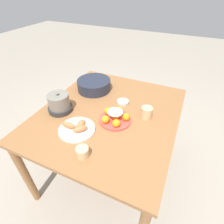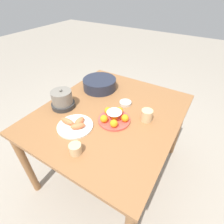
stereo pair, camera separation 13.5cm
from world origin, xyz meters
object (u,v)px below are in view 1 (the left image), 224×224
(seafood_platter, at_px, (77,128))
(warming_pot, at_px, (59,103))
(sauce_bowl, at_px, (123,102))
(cup_far, at_px, (83,152))
(cup_near, at_px, (147,113))
(dining_table, at_px, (109,121))
(cake_plate, at_px, (115,117))
(serving_bowl, at_px, (94,85))

(seafood_platter, xyz_separation_m, warming_pot, (0.14, 0.25, 0.05))
(sauce_bowl, distance_m, cup_far, 0.62)
(seafood_platter, distance_m, cup_near, 0.54)
(sauce_bowl, xyz_separation_m, cup_far, (-0.62, 0.02, 0.02))
(cup_far, bearing_deg, dining_table, 5.07)
(sauce_bowl, bearing_deg, warming_pot, 125.43)
(cake_plate, bearing_deg, warming_pot, 98.35)
(dining_table, height_order, cup_near, cup_near)
(cake_plate, distance_m, warming_pot, 0.46)
(cake_plate, relative_size, cup_far, 3.16)
(dining_table, distance_m, cup_far, 0.48)
(dining_table, distance_m, cake_plate, 0.18)
(sauce_bowl, relative_size, cup_near, 1.12)
(cup_near, bearing_deg, cup_far, 154.40)
(dining_table, relative_size, seafood_platter, 4.72)
(dining_table, xyz_separation_m, serving_bowl, (0.26, 0.28, 0.15))
(cake_plate, height_order, warming_pot, warming_pot)
(serving_bowl, bearing_deg, cake_plate, -132.63)
(cake_plate, bearing_deg, seafood_platter, 135.01)
(seafood_platter, relative_size, warming_pot, 1.35)
(dining_table, relative_size, serving_bowl, 3.91)
(cup_near, bearing_deg, sauce_bowl, 66.65)
(cake_plate, xyz_separation_m, sauce_bowl, (0.24, 0.03, -0.02))
(warming_pot, bearing_deg, serving_bowl, -12.37)
(dining_table, height_order, sauce_bowl, sauce_bowl)
(sauce_bowl, height_order, cup_far, cup_far)
(serving_bowl, height_order, cup_near, serving_bowl)
(serving_bowl, xyz_separation_m, warming_pot, (-0.41, 0.09, 0.02))
(cup_near, height_order, cup_far, cup_near)
(dining_table, height_order, cake_plate, cake_plate)
(dining_table, relative_size, sauce_bowl, 12.15)
(seafood_platter, relative_size, cup_far, 3.37)
(sauce_bowl, distance_m, seafood_platter, 0.48)
(cake_plate, bearing_deg, cup_far, 173.21)
(dining_table, bearing_deg, seafood_platter, 157.07)
(warming_pot, bearing_deg, cup_near, -72.95)
(sauce_bowl, bearing_deg, seafood_platter, 158.19)
(cup_near, relative_size, warming_pot, 0.47)
(cake_plate, xyz_separation_m, cup_far, (-0.39, 0.05, 0.00))
(dining_table, relative_size, cup_far, 15.91)
(seafood_platter, height_order, warming_pot, warming_pot)
(seafood_platter, bearing_deg, sauce_bowl, -21.81)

